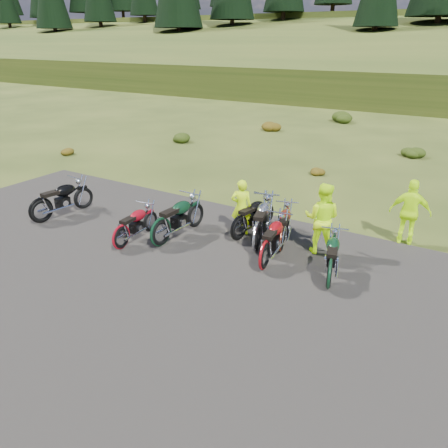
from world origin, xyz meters
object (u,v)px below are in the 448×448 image
Objects in this scene: motorcycle_7 at (328,289)px; person_middle at (241,208)px; motorcycle_0 at (43,223)px; motorcycle_3 at (256,251)px.

person_middle is at bearing 48.09° from motorcycle_7.
motorcycle_0 is 6.27m from person_middle.
person_middle reaches higher than motorcycle_0.
motorcycle_7 is at bearing 127.77° from person_middle.
motorcycle_7 is (2.32, -0.83, 0.00)m from motorcycle_3.
person_middle reaches higher than motorcycle_7.
motorcycle_0 is 1.13× the size of motorcycle_7.
motorcycle_3 is at bearing 114.01° from person_middle.
motorcycle_3 is 1.42× the size of person_middle.
motorcycle_3 reaches higher than motorcycle_0.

